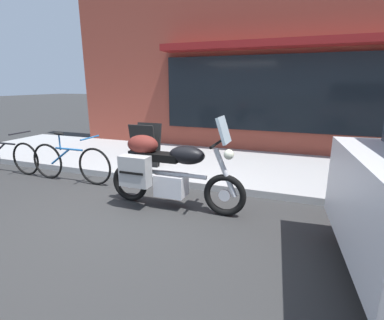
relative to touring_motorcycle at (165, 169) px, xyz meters
name	(u,v)px	position (x,y,z in m)	size (l,w,h in m)	color
ground_plane	(131,209)	(-0.45, -0.26, -0.59)	(80.00, 80.00, 0.00)	#2D2D2D
touring_motorcycle	(165,169)	(0.00, 0.00, 0.00)	(2.11, 0.67, 1.38)	black
parked_bicycle	(70,162)	(-2.17, 0.44, -0.22)	(1.78, 0.48, 0.93)	black
sandwich_board_sign	(146,145)	(-1.16, 1.52, -0.03)	(0.55, 0.40, 0.88)	black
second_bicycle_by_cafe	(6,155)	(-3.83, 0.45, -0.23)	(1.72, 0.48, 0.92)	black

